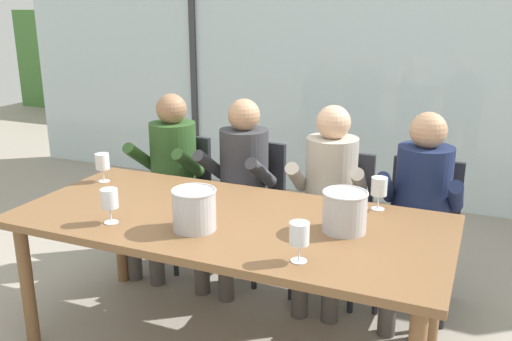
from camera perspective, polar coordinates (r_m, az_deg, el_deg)
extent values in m
plane|color=#9E9384|center=(3.97, 3.76, -10.05)|extent=(14.00, 14.00, 0.00)
cube|color=silver|center=(5.16, 10.33, 11.09)|extent=(7.39, 0.03, 2.60)
cube|color=#38383D|center=(5.75, -6.42, 11.81)|extent=(0.06, 0.06, 2.60)
cube|color=#477A38|center=(8.87, 15.81, 10.02)|extent=(13.39, 2.40, 1.68)
cube|color=brown|center=(2.82, -2.81, -5.20)|extent=(2.19, 1.00, 0.04)
cylinder|color=brown|center=(3.23, -22.43, -10.86)|extent=(0.07, 0.07, 0.71)
cylinder|color=brown|center=(3.77, -13.80, -6.03)|extent=(0.07, 0.07, 0.71)
cylinder|color=brown|center=(3.10, 17.94, -11.57)|extent=(0.07, 0.07, 0.71)
cube|color=#232328|center=(3.98, -8.81, -3.01)|extent=(0.50, 0.50, 0.03)
cube|color=#232328|center=(4.06, -7.15, 0.75)|extent=(0.42, 0.09, 0.42)
cylinder|color=#232328|center=(4.06, -12.47, -6.38)|extent=(0.04, 0.04, 0.44)
cylinder|color=#232328|center=(3.82, -8.29, -7.63)|extent=(0.04, 0.04, 0.44)
cylinder|color=#232328|center=(4.31, -9.00, -4.74)|extent=(0.04, 0.04, 0.44)
cylinder|color=#232328|center=(4.09, -4.90, -5.80)|extent=(0.04, 0.04, 0.44)
cube|color=#232328|center=(3.76, -1.31, -4.00)|extent=(0.49, 0.49, 0.03)
cube|color=#232328|center=(3.85, 0.19, 0.01)|extent=(0.42, 0.08, 0.42)
cylinder|color=#232328|center=(3.80, -5.25, -7.65)|extent=(0.04, 0.04, 0.44)
cylinder|color=#232328|center=(3.62, -0.22, -8.91)|extent=(0.04, 0.04, 0.44)
cylinder|color=#232328|center=(4.09, -2.22, -5.76)|extent=(0.04, 0.04, 0.44)
cylinder|color=#232328|center=(3.92, 2.55, -6.81)|extent=(0.04, 0.04, 0.44)
cube|color=#232328|center=(3.51, 7.71, -5.69)|extent=(0.45, 0.45, 0.03)
cube|color=#232328|center=(3.62, 8.75, -1.31)|extent=(0.42, 0.04, 0.42)
cylinder|color=#232328|center=(3.50, 3.63, -9.87)|extent=(0.04, 0.04, 0.44)
cylinder|color=#232328|center=(3.40, 9.75, -10.91)|extent=(0.04, 0.04, 0.44)
cylinder|color=#232328|center=(3.82, 5.64, -7.50)|extent=(0.04, 0.04, 0.44)
cylinder|color=#232328|center=(3.74, 11.23, -8.37)|extent=(0.04, 0.04, 0.44)
cube|color=#232328|center=(3.46, 16.30, -6.61)|extent=(0.45, 0.45, 0.03)
cube|color=#232328|center=(3.57, 17.08, -2.13)|extent=(0.42, 0.05, 0.42)
cylinder|color=#232328|center=(3.42, 12.28, -10.95)|extent=(0.04, 0.04, 0.44)
cylinder|color=#232328|center=(3.37, 18.72, -11.87)|extent=(0.04, 0.04, 0.44)
cylinder|color=#232328|center=(3.75, 13.57, -8.41)|extent=(0.04, 0.04, 0.44)
cylinder|color=#232328|center=(3.71, 19.39, -9.21)|extent=(0.04, 0.04, 0.44)
cylinder|color=#2D5123|center=(3.91, -8.45, 1.15)|extent=(0.32, 0.32, 0.52)
sphere|color=#936B4C|center=(3.83, -8.68, 6.26)|extent=(0.21, 0.21, 0.21)
cube|color=#47423D|center=(3.88, -10.98, -3.14)|extent=(0.13, 0.40, 0.13)
cube|color=#47423D|center=(3.79, -8.73, -3.54)|extent=(0.13, 0.40, 0.13)
cylinder|color=#47423D|center=(3.83, -12.47, -7.63)|extent=(0.10, 0.10, 0.47)
cylinder|color=#47423D|center=(3.73, -10.21, -8.15)|extent=(0.10, 0.10, 0.47)
cylinder|color=#2D5123|center=(3.91, -11.76, 1.37)|extent=(0.08, 0.33, 0.26)
cylinder|color=#2D5123|center=(3.71, -6.96, 0.76)|extent=(0.08, 0.33, 0.26)
cylinder|color=#38383D|center=(3.67, -1.22, 0.27)|extent=(0.35, 0.35, 0.52)
sphere|color=tan|center=(3.58, -1.26, 5.71)|extent=(0.21, 0.21, 0.21)
cube|color=#47423D|center=(3.63, -3.98, -4.28)|extent=(0.16, 0.41, 0.13)
cube|color=#47423D|center=(3.54, -1.50, -4.78)|extent=(0.16, 0.41, 0.13)
cylinder|color=#47423D|center=(3.58, -5.61, -9.07)|extent=(0.10, 0.10, 0.47)
cylinder|color=#47423D|center=(3.49, -3.10, -9.70)|extent=(0.10, 0.10, 0.47)
cylinder|color=#38383D|center=(3.65, -4.74, 0.58)|extent=(0.11, 0.33, 0.26)
cylinder|color=#38383D|center=(3.47, 0.55, -0.24)|extent=(0.11, 0.33, 0.26)
cylinder|color=#B7AD9E|center=(3.47, 7.71, -0.83)|extent=(0.35, 0.35, 0.52)
sphere|color=#DBAD89|center=(3.38, 7.95, 4.90)|extent=(0.21, 0.21, 0.21)
cube|color=#47423D|center=(3.39, 5.43, -5.85)|extent=(0.17, 0.41, 0.13)
cube|color=#47423D|center=(3.36, 8.44, -6.18)|extent=(0.17, 0.41, 0.13)
cylinder|color=#47423D|center=(3.33, 4.54, -11.16)|extent=(0.10, 0.10, 0.47)
cylinder|color=#47423D|center=(3.29, 7.65, -11.54)|extent=(0.10, 0.10, 0.47)
cylinder|color=#B7AD9E|center=(3.39, 4.21, -0.70)|extent=(0.11, 0.33, 0.26)
cylinder|color=#B7AD9E|center=(3.33, 10.57, -1.29)|extent=(0.11, 0.33, 0.26)
cylinder|color=#192347|center=(3.38, 16.75, -1.92)|extent=(0.32, 0.32, 0.52)
sphere|color=tan|center=(3.29, 17.26, 3.95)|extent=(0.21, 0.21, 0.21)
cube|color=#47423D|center=(3.30, 14.37, -7.05)|extent=(0.13, 0.40, 0.13)
cube|color=#47423D|center=(3.28, 17.49, -7.45)|extent=(0.13, 0.40, 0.13)
cylinder|color=#47423D|center=(3.23, 13.43, -12.52)|extent=(0.10, 0.10, 0.47)
cylinder|color=#47423D|center=(3.21, 16.67, -12.97)|extent=(0.10, 0.10, 0.47)
cylinder|color=#192347|center=(3.28, 13.24, -1.71)|extent=(0.08, 0.32, 0.26)
cylinder|color=#192347|center=(3.24, 19.84, -2.50)|extent=(0.08, 0.32, 0.26)
cylinder|color=#B7B7BC|center=(2.65, 9.07, -4.22)|extent=(0.21, 0.21, 0.19)
torus|color=silver|center=(2.62, 9.17, -2.27)|extent=(0.22, 0.22, 0.01)
cylinder|color=#B7B7BC|center=(2.65, -6.36, -4.05)|extent=(0.21, 0.21, 0.19)
torus|color=silver|center=(2.62, -6.42, -2.07)|extent=(0.22, 0.22, 0.01)
cylinder|color=silver|center=(2.84, -14.63, -5.16)|extent=(0.07, 0.07, 0.00)
cylinder|color=silver|center=(2.82, -14.69, -4.42)|extent=(0.01, 0.01, 0.07)
cylinder|color=silver|center=(2.79, -14.82, -2.79)|extent=(0.08, 0.08, 0.09)
cylinder|color=#560C1E|center=(2.80, -14.78, -3.30)|extent=(0.07, 0.07, 0.04)
cylinder|color=silver|center=(2.36, 4.40, -9.22)|extent=(0.07, 0.07, 0.00)
cylinder|color=silver|center=(2.34, 4.43, -8.35)|extent=(0.01, 0.01, 0.07)
cylinder|color=silver|center=(2.31, 4.47, -6.44)|extent=(0.08, 0.08, 0.09)
cylinder|color=#E0D184|center=(2.32, 4.46, -7.04)|extent=(0.07, 0.07, 0.04)
cylinder|color=silver|center=(3.49, -15.33, -1.06)|extent=(0.07, 0.07, 0.00)
cylinder|color=silver|center=(3.48, -15.38, -0.44)|extent=(0.01, 0.01, 0.07)
cylinder|color=silver|center=(3.45, -15.49, 0.91)|extent=(0.08, 0.08, 0.09)
cylinder|color=#560C1E|center=(3.46, -15.46, 0.49)|extent=(0.07, 0.07, 0.04)
cylinder|color=silver|center=(2.99, 12.38, -3.86)|extent=(0.07, 0.07, 0.00)
cylinder|color=silver|center=(2.97, 12.43, -3.14)|extent=(0.01, 0.01, 0.07)
cylinder|color=silver|center=(2.95, 12.53, -1.59)|extent=(0.08, 0.08, 0.09)
cylinder|color=#560C1E|center=(2.96, 12.50, -2.08)|extent=(0.07, 0.07, 0.04)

